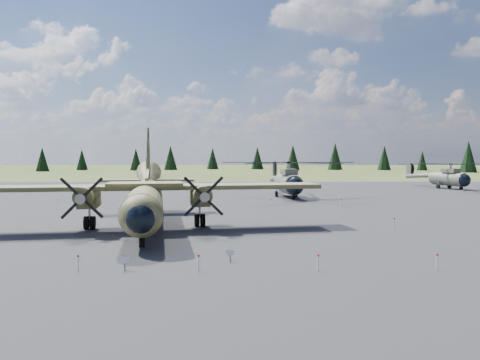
{
  "coord_description": "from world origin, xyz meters",
  "views": [
    {
      "loc": [
        3.71,
        -36.63,
        5.8
      ],
      "look_at": [
        4.3,
        2.0,
        3.77
      ],
      "focal_mm": 35.0,
      "sensor_mm": 36.0,
      "label": 1
    }
  ],
  "objects": [
    {
      "name": "ground",
      "position": [
        0.0,
        0.0,
        0.0
      ],
      "size": [
        500.0,
        500.0,
        0.0
      ],
      "primitive_type": "plane",
      "color": "#5A642C",
      "rests_on": "ground"
    },
    {
      "name": "info_placard_left",
      "position": [
        -1.74,
        -13.28,
        0.48
      ],
      "size": [
        0.46,
        0.2,
        0.72
      ],
      "rotation": [
        0.0,
        0.0,
        0.03
      ],
      "color": "gray",
      "rests_on": "ground"
    },
    {
      "name": "apron",
      "position": [
        0.0,
        10.0,
        0.0
      ],
      "size": [
        120.0,
        120.0,
        0.04
      ],
      "primitive_type": "cube",
      "color": "#59595E",
      "rests_on": "ground"
    },
    {
      "name": "barrier_fence",
      "position": [
        -0.46,
        -0.08,
        0.51
      ],
      "size": [
        33.12,
        29.62,
        0.85
      ],
      "color": "white",
      "rests_on": "ground"
    },
    {
      "name": "helicopter_mid",
      "position": [
        41.2,
        43.92,
        3.14
      ],
      "size": [
        22.14,
        22.4,
        4.43
      ],
      "rotation": [
        0.0,
        0.0,
        0.33
      ],
      "color": "slate",
      "rests_on": "ground"
    },
    {
      "name": "transport_plane",
      "position": [
        -3.35,
        1.13,
        2.65
      ],
      "size": [
        28.01,
        25.24,
        9.22
      ],
      "rotation": [
        0.0,
        0.0,
        0.16
      ],
      "color": "#3C3E21",
      "rests_on": "ground"
    },
    {
      "name": "info_placard_right",
      "position": [
        3.56,
        -11.33,
        0.43
      ],
      "size": [
        0.42,
        0.21,
        0.64
      ],
      "rotation": [
        0.0,
        0.0,
        0.1
      ],
      "color": "gray",
      "rests_on": "ground"
    },
    {
      "name": "helicopter_near",
      "position": [
        11.3,
        27.4,
        3.52
      ],
      "size": [
        21.34,
        23.94,
        4.97
      ],
      "rotation": [
        0.0,
        0.0,
        0.1
      ],
      "color": "slate",
      "rests_on": "ground"
    },
    {
      "name": "treeline",
      "position": [
        -0.13,
        -0.54,
        4.88
      ],
      "size": [
        328.36,
        330.28,
        11.0
      ],
      "color": "black",
      "rests_on": "ground"
    }
  ]
}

